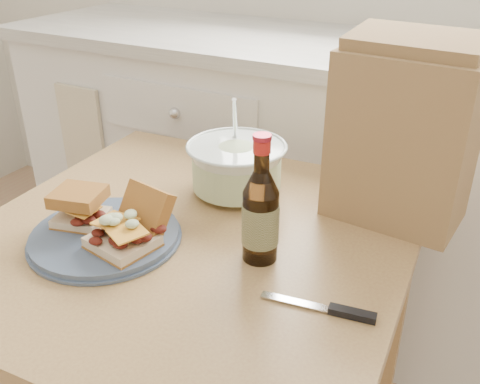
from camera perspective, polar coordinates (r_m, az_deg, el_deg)
The scene contains 9 objects.
cabinet_run at distance 1.81m, azimuth 12.50°, elevation 0.28°, with size 2.50×0.64×0.94m.
dining_table at distance 1.14m, azimuth -5.23°, elevation -8.81°, with size 0.90×0.90×0.71m.
plate at distance 1.08m, azimuth -14.18°, elevation -4.59°, with size 0.29×0.29×0.02m, color #485874.
sandwich_left at distance 1.11m, azimuth -16.72°, elevation -1.46°, with size 0.11×0.11×0.07m.
sandwich_right at distance 1.02m, azimuth -11.68°, elevation -3.61°, with size 0.13×0.17×0.10m.
coleslaw_bowl at distance 1.21m, azimuth -0.36°, elevation 2.48°, with size 0.23×0.23×0.22m.
beer_bottle at distance 0.96m, azimuth 2.21°, elevation -2.40°, with size 0.07×0.07×0.24m.
knife at distance 0.89m, azimuth 10.34°, elevation -12.33°, with size 0.19×0.04×0.01m.
paper_bag at distance 1.11m, azimuth 16.95°, elevation 5.43°, with size 0.26×0.17×0.35m, color #A98052.
Camera 1 is at (0.40, 0.13, 1.28)m, focal length 40.00 mm.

